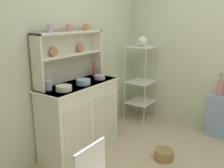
{
  "coord_description": "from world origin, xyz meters",
  "views": [
    {
      "loc": [
        -2.2,
        -0.63,
        1.66
      ],
      "look_at": [
        0.3,
        1.12,
        0.85
      ],
      "focal_mm": 39.67,
      "sensor_mm": 36.0,
      "label": 1
    }
  ],
  "objects_px": {
    "flower_vase": "(220,87)",
    "porcelain_teapot": "(142,41)",
    "bowl_mixing_large": "(64,88)",
    "utensil_jar": "(48,85)",
    "floor_basket": "(164,154)",
    "cup_lilac_0": "(50,29)",
    "hutch_cabinet": "(80,117)",
    "bakers_rack": "(141,76)",
    "jam_bottle": "(94,71)",
    "hutch_shelf_unit": "(68,53)"
  },
  "relations": [
    {
      "from": "jam_bottle",
      "to": "hutch_shelf_unit",
      "type": "bearing_deg",
      "value": 169.32
    },
    {
      "from": "jam_bottle",
      "to": "hutch_cabinet",
      "type": "bearing_deg",
      "value": -168.0
    },
    {
      "from": "floor_basket",
      "to": "flower_vase",
      "type": "distance_m",
      "value": 1.31
    },
    {
      "from": "hutch_cabinet",
      "to": "porcelain_teapot",
      "type": "xyz_separation_m",
      "value": [
        1.34,
        -0.13,
        0.85
      ]
    },
    {
      "from": "hutch_cabinet",
      "to": "bakers_rack",
      "type": "xyz_separation_m",
      "value": [
        1.34,
        -0.13,
        0.29
      ]
    },
    {
      "from": "cup_lilac_0",
      "to": "utensil_jar",
      "type": "xyz_separation_m",
      "value": [
        -0.11,
        -0.04,
        -0.6
      ]
    },
    {
      "from": "floor_basket",
      "to": "jam_bottle",
      "type": "distance_m",
      "value": 1.4
    },
    {
      "from": "hutch_cabinet",
      "to": "hutch_shelf_unit",
      "type": "height_order",
      "value": "hutch_shelf_unit"
    },
    {
      "from": "jam_bottle",
      "to": "porcelain_teapot",
      "type": "relative_size",
      "value": 0.77
    },
    {
      "from": "cup_lilac_0",
      "to": "hutch_cabinet",
      "type": "bearing_deg",
      "value": -22.82
    },
    {
      "from": "jam_bottle",
      "to": "flower_vase",
      "type": "bearing_deg",
      "value": -52.32
    },
    {
      "from": "flower_vase",
      "to": "floor_basket",
      "type": "bearing_deg",
      "value": 162.38
    },
    {
      "from": "hutch_shelf_unit",
      "to": "cup_lilac_0",
      "type": "xyz_separation_m",
      "value": [
        -0.29,
        -0.04,
        0.29
      ]
    },
    {
      "from": "cup_lilac_0",
      "to": "bowl_mixing_large",
      "type": "height_order",
      "value": "cup_lilac_0"
    },
    {
      "from": "floor_basket",
      "to": "jam_bottle",
      "type": "relative_size",
      "value": 1.19
    },
    {
      "from": "cup_lilac_0",
      "to": "porcelain_teapot",
      "type": "height_order",
      "value": "cup_lilac_0"
    },
    {
      "from": "hutch_cabinet",
      "to": "cup_lilac_0",
      "type": "distance_m",
      "value": 1.14
    },
    {
      "from": "jam_bottle",
      "to": "floor_basket",
      "type": "bearing_deg",
      "value": -89.85
    },
    {
      "from": "hutch_cabinet",
      "to": "bowl_mixing_large",
      "type": "xyz_separation_m",
      "value": [
        -0.32,
        -0.07,
        0.46
      ]
    },
    {
      "from": "bowl_mixing_large",
      "to": "porcelain_teapot",
      "type": "relative_size",
      "value": 0.71
    },
    {
      "from": "jam_bottle",
      "to": "utensil_jar",
      "type": "distance_m",
      "value": 0.81
    },
    {
      "from": "utensil_jar",
      "to": "porcelain_teapot",
      "type": "relative_size",
      "value": 0.98
    },
    {
      "from": "jam_bottle",
      "to": "bowl_mixing_large",
      "type": "bearing_deg",
      "value": -167.61
    },
    {
      "from": "floor_basket",
      "to": "bakers_rack",
      "type": "bearing_deg",
      "value": 42.05
    },
    {
      "from": "hutch_cabinet",
      "to": "bowl_mixing_large",
      "type": "height_order",
      "value": "bowl_mixing_large"
    },
    {
      "from": "utensil_jar",
      "to": "flower_vase",
      "type": "bearing_deg",
      "value": -36.39
    },
    {
      "from": "jam_bottle",
      "to": "bakers_rack",
      "type": "bearing_deg",
      "value": -13.22
    },
    {
      "from": "floor_basket",
      "to": "porcelain_teapot",
      "type": "relative_size",
      "value": 0.91
    },
    {
      "from": "jam_bottle",
      "to": "utensil_jar",
      "type": "xyz_separation_m",
      "value": [
        -0.81,
        -0.01,
        -0.02
      ]
    },
    {
      "from": "jam_bottle",
      "to": "utensil_jar",
      "type": "height_order",
      "value": "utensil_jar"
    },
    {
      "from": "bakers_rack",
      "to": "utensil_jar",
      "type": "bearing_deg",
      "value": 173.08
    },
    {
      "from": "hutch_shelf_unit",
      "to": "cup_lilac_0",
      "type": "bearing_deg",
      "value": -172.05
    },
    {
      "from": "bakers_rack",
      "to": "utensil_jar",
      "type": "xyz_separation_m",
      "value": [
        -1.75,
        0.21,
        0.21
      ]
    },
    {
      "from": "utensil_jar",
      "to": "hutch_cabinet",
      "type": "bearing_deg",
      "value": -10.92
    },
    {
      "from": "bakers_rack",
      "to": "jam_bottle",
      "type": "bearing_deg",
      "value": 166.78
    },
    {
      "from": "floor_basket",
      "to": "cup_lilac_0",
      "type": "distance_m",
      "value": 1.98
    },
    {
      "from": "floor_basket",
      "to": "cup_lilac_0",
      "type": "xyz_separation_m",
      "value": [
        -0.7,
        1.1,
        1.49
      ]
    },
    {
      "from": "flower_vase",
      "to": "utensil_jar",
      "type": "bearing_deg",
      "value": 143.61
    },
    {
      "from": "flower_vase",
      "to": "porcelain_teapot",
      "type": "bearing_deg",
      "value": 97.26
    },
    {
      "from": "bakers_rack",
      "to": "porcelain_teapot",
      "type": "distance_m",
      "value": 0.57
    },
    {
      "from": "bowl_mixing_large",
      "to": "jam_bottle",
      "type": "distance_m",
      "value": 0.75
    },
    {
      "from": "utensil_jar",
      "to": "porcelain_teapot",
      "type": "bearing_deg",
      "value": -6.92
    },
    {
      "from": "cup_lilac_0",
      "to": "jam_bottle",
      "type": "height_order",
      "value": "cup_lilac_0"
    },
    {
      "from": "bakers_rack",
      "to": "cup_lilac_0",
      "type": "distance_m",
      "value": 1.84
    },
    {
      "from": "floor_basket",
      "to": "jam_bottle",
      "type": "xyz_separation_m",
      "value": [
        -0.0,
        1.06,
        0.91
      ]
    },
    {
      "from": "bakers_rack",
      "to": "bowl_mixing_large",
      "type": "bearing_deg",
      "value": 177.92
    },
    {
      "from": "hutch_cabinet",
      "to": "hutch_shelf_unit",
      "type": "xyz_separation_m",
      "value": [
        0.0,
        0.16,
        0.8
      ]
    },
    {
      "from": "utensil_jar",
      "to": "cup_lilac_0",
      "type": "bearing_deg",
      "value": 21.04
    },
    {
      "from": "cup_lilac_0",
      "to": "bowl_mixing_large",
      "type": "distance_m",
      "value": 0.66
    },
    {
      "from": "hutch_cabinet",
      "to": "porcelain_teapot",
      "type": "bearing_deg",
      "value": -5.7
    }
  ]
}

